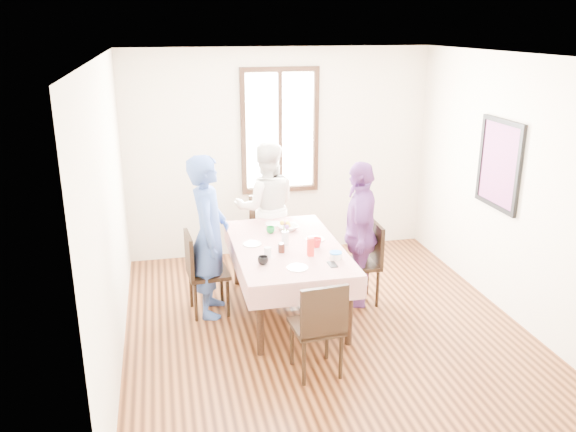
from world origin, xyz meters
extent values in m
plane|color=black|center=(0.00, 0.00, 0.00)|extent=(4.50, 4.50, 0.00)
plane|color=beige|center=(0.00, 2.25, 1.35)|extent=(4.00, 0.00, 4.00)
plane|color=beige|center=(2.00, 0.00, 1.35)|extent=(0.00, 4.50, 4.50)
cube|color=black|center=(0.00, 2.23, 1.65)|extent=(1.02, 0.06, 1.62)
cube|color=white|center=(0.00, 2.24, 1.65)|extent=(0.90, 0.02, 1.50)
cube|color=red|center=(1.98, 0.30, 1.55)|extent=(0.04, 0.76, 0.96)
cube|color=black|center=(-0.30, 0.46, 0.38)|extent=(0.98, 1.74, 0.75)
cube|color=#600203|center=(-0.30, 0.46, 0.76)|extent=(1.10, 1.86, 0.01)
cube|color=black|center=(-1.12, 0.62, 0.46)|extent=(0.45, 0.45, 0.91)
cube|color=black|center=(0.52, 0.51, 0.46)|extent=(0.43, 0.43, 0.91)
cube|color=black|center=(-0.30, 1.65, 0.46)|extent=(0.48, 0.48, 0.91)
cube|color=black|center=(-0.30, -0.74, 0.46)|extent=(0.45, 0.45, 0.91)
imported|color=#324C91|center=(-1.10, 0.62, 0.86)|extent=(0.52, 0.69, 1.73)
imported|color=white|center=(-0.30, 1.63, 0.82)|extent=(0.83, 0.67, 1.63)
imported|color=#6C387E|center=(0.50, 0.51, 0.81)|extent=(0.67, 1.02, 1.61)
imported|color=black|center=(-0.63, 0.01, 0.80)|extent=(0.13, 0.13, 0.08)
imported|color=red|center=(-0.01, 0.34, 0.81)|extent=(0.15, 0.15, 0.10)
imported|color=#0C7226|center=(-0.39, 0.86, 0.80)|extent=(0.12, 0.12, 0.07)
imported|color=white|center=(-0.18, 0.92, 0.79)|extent=(0.28, 0.28, 0.06)
cube|color=red|center=(-0.13, 0.12, 0.86)|extent=(0.06, 0.06, 0.19)
cylinder|color=white|center=(0.09, -0.01, 0.79)|extent=(0.12, 0.12, 0.06)
cylinder|color=black|center=(-0.39, 0.27, 0.81)|extent=(0.07, 0.07, 0.10)
cylinder|color=silver|center=(-0.55, 0.18, 0.81)|extent=(0.07, 0.07, 0.10)
cube|color=black|center=(0.02, -0.15, 0.77)|extent=(0.08, 0.15, 0.01)
cylinder|color=silver|center=(-0.31, 0.48, 0.84)|extent=(0.07, 0.07, 0.15)
cylinder|color=white|center=(-0.65, 0.56, 0.77)|extent=(0.20, 0.20, 0.01)
cylinder|color=white|center=(0.04, 0.55, 0.77)|extent=(0.20, 0.20, 0.01)
cylinder|color=white|center=(-0.30, 1.14, 0.77)|extent=(0.20, 0.20, 0.01)
cylinder|color=white|center=(-0.33, -0.16, 0.77)|extent=(0.20, 0.20, 0.01)
cylinder|color=blue|center=(0.09, -0.01, 0.83)|extent=(0.12, 0.12, 0.01)
camera|label=1|loc=(-1.53, -5.13, 2.97)|focal=36.52mm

